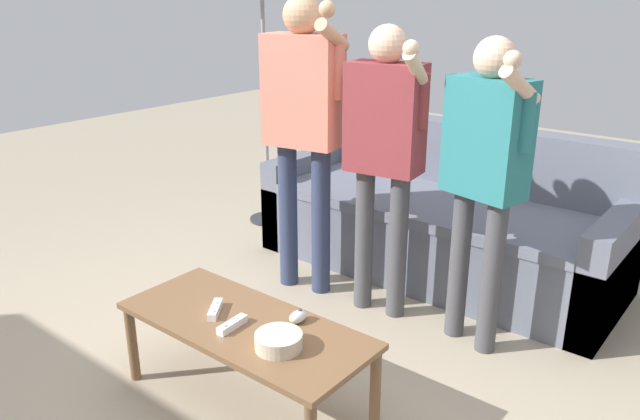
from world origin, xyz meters
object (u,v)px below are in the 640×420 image
object	(u,v)px
snack_bowl	(279,341)
player_center	(384,140)
coffee_table	(245,332)
game_remote_wand_far	(232,325)
game_remote_nunchuk	(298,316)
player_left	(303,113)
player_right	(485,161)
couch	(441,222)
game_remote_wand_near	(215,309)

from	to	relation	value
snack_bowl	player_center	distance (m)	1.21
coffee_table	game_remote_wand_far	size ratio (longest dim) A/B	7.29
coffee_table	player_center	world-z (taller)	player_center
game_remote_nunchuk	player_center	world-z (taller)	player_center
player_left	player_center	bearing A→B (deg)	4.48
game_remote_nunchuk	player_right	size ratio (longest dim) A/B	0.06
snack_bowl	player_left	world-z (taller)	player_left
player_left	player_right	bearing A→B (deg)	2.80
player_left	game_remote_wand_far	size ratio (longest dim) A/B	10.91
couch	game_remote_nunchuk	distance (m)	1.58
player_left	player_right	size ratio (longest dim) A/B	1.11
player_center	game_remote_wand_near	size ratio (longest dim) A/B	10.46
couch	snack_bowl	world-z (taller)	couch
couch	player_right	distance (m)	1.07
player_left	game_remote_wand_near	bearing A→B (deg)	-70.29
player_center	player_right	xyz separation A→B (m)	(0.53, 0.01, -0.02)
game_remote_nunchuk	player_left	world-z (taller)	player_left
couch	game_remote_wand_near	xyz separation A→B (m)	(-0.12, -1.73, 0.10)
coffee_table	game_remote_wand_near	size ratio (longest dim) A/B	7.59
game_remote_nunchuk	player_right	world-z (taller)	player_right
game_remote_nunchuk	game_remote_wand_far	xyz separation A→B (m)	(-0.17, -0.20, -0.01)
coffee_table	game_remote_wand_near	xyz separation A→B (m)	(-0.15, -0.02, 0.06)
coffee_table	game_remote_wand_far	world-z (taller)	game_remote_wand_far
player_center	snack_bowl	bearing A→B (deg)	-76.75
coffee_table	game_remote_nunchuk	distance (m)	0.23
coffee_table	snack_bowl	xyz separation A→B (m)	(0.24, -0.05, 0.08)
game_remote_nunchuk	game_remote_wand_near	bearing A→B (deg)	-153.36
player_center	game_remote_wand_far	size ratio (longest dim) A/B	10.04
player_left	player_center	world-z (taller)	player_left
snack_bowl	game_remote_wand_far	distance (m)	0.24
game_remote_nunchuk	game_remote_wand_far	bearing A→B (deg)	-130.60
player_center	game_remote_nunchuk	bearing A→B (deg)	-78.27
player_center	game_remote_wand_near	distance (m)	1.17
game_remote_wand_near	game_remote_wand_far	world-z (taller)	same
couch	game_remote_nunchuk	size ratio (longest dim) A/B	24.30
coffee_table	game_remote_wand_near	bearing A→B (deg)	-172.03
game_remote_wand_near	player_left	bearing A→B (deg)	109.71
player_left	player_center	distance (m)	0.50
player_left	game_remote_wand_near	distance (m)	1.23
couch	game_remote_wand_near	size ratio (longest dim) A/B	14.98
snack_bowl	game_remote_wand_far	xyz separation A→B (m)	(-0.24, -0.01, -0.01)
player_center	game_remote_wand_near	bearing A→B (deg)	-97.42
coffee_table	snack_bowl	world-z (taller)	snack_bowl
coffee_table	game_remote_nunchuk	size ratio (longest dim) A/B	12.31
couch	player_center	world-z (taller)	player_center
player_left	game_remote_wand_far	xyz separation A→B (m)	(0.50, -1.03, -0.62)
coffee_table	player_right	distance (m)	1.29
player_right	couch	bearing A→B (deg)	128.32
snack_bowl	game_remote_nunchuk	distance (m)	0.20
couch	game_remote_wand_far	world-z (taller)	couch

